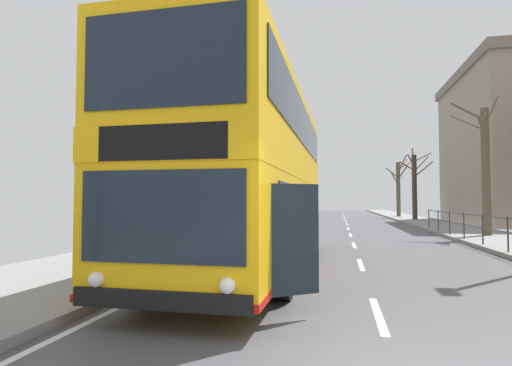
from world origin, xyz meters
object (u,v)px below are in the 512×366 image
(double_decker_bus_main, at_px, (255,176))
(bare_tree_far_00, at_px, (398,187))
(bare_tree_far_02, at_px, (485,167))
(bare_tree_far_01, at_px, (415,184))

(double_decker_bus_main, xyz_separation_m, bare_tree_far_00, (8.01, 32.84, 0.82))
(bare_tree_far_00, bearing_deg, double_decker_bus_main, -103.70)
(bare_tree_far_00, height_order, bare_tree_far_02, bare_tree_far_00)
(bare_tree_far_02, bearing_deg, bare_tree_far_00, 91.55)
(bare_tree_far_00, relative_size, bare_tree_far_01, 1.04)
(bare_tree_far_02, bearing_deg, bare_tree_far_01, 90.87)
(bare_tree_far_02, bearing_deg, double_decker_bus_main, -130.78)
(bare_tree_far_01, distance_m, bare_tree_far_02, 16.13)
(bare_tree_far_00, relative_size, bare_tree_far_02, 1.01)
(double_decker_bus_main, relative_size, bare_tree_far_00, 1.72)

